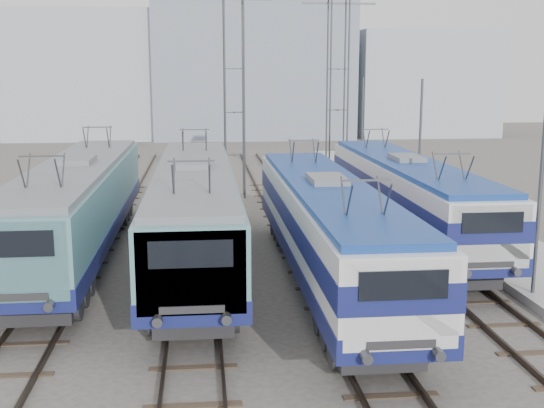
{
  "coord_description": "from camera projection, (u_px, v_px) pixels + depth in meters",
  "views": [
    {
      "loc": [
        -1.94,
        -18.05,
        7.25
      ],
      "look_at": [
        0.66,
        7.0,
        2.41
      ],
      "focal_mm": 45.0,
      "sensor_mm": 36.0,
      "label": 1
    }
  ],
  "objects": [
    {
      "name": "locomotive_center_right",
      "position": [
        327.0,
        223.0,
        23.03
      ],
      "size": [
        2.82,
        17.84,
        3.35
      ],
      "color": "navy",
      "rests_on": "ground"
    },
    {
      "name": "building_west",
      "position": [
        93.0,
        75.0,
        77.01
      ],
      "size": [
        18.0,
        12.0,
        14.0
      ],
      "primitive_type": "cube",
      "color": "#A0ABB4",
      "rests_on": "ground"
    },
    {
      "name": "mast_mid",
      "position": [
        419.0,
        152.0,
        33.08
      ],
      "size": [
        0.12,
        0.12,
        7.0
      ],
      "primitive_type": "cylinder",
      "color": "#3F4247",
      "rests_on": "ground"
    },
    {
      "name": "building_east",
      "position": [
        419.0,
        84.0,
        81.05
      ],
      "size": [
        16.0,
        12.0,
        12.0
      ],
      "primitive_type": "cube",
      "color": "#A0ABB4",
      "rests_on": "ground"
    },
    {
      "name": "building_center",
      "position": [
        252.0,
        58.0,
        78.46
      ],
      "size": [
        22.0,
        14.0,
        18.0
      ],
      "primitive_type": "cube",
      "color": "gray",
      "rests_on": "ground"
    },
    {
      "name": "platform",
      "position": [
        500.0,
        249.0,
        28.02
      ],
      "size": [
        4.0,
        70.0,
        0.3
      ],
      "primitive_type": "cube",
      "color": "#9E9E99",
      "rests_on": "ground"
    },
    {
      "name": "ground",
      "position": [
        274.0,
        335.0,
        19.2
      ],
      "size": [
        160.0,
        160.0,
        0.0
      ],
      "primitive_type": "plane",
      "color": "#514C47"
    },
    {
      "name": "mast_front",
      "position": [
        540.0,
        195.0,
        21.36
      ],
      "size": [
        0.12,
        0.12,
        7.0
      ],
      "primitive_type": "cylinder",
      "color": "#3F4247",
      "rests_on": "ground"
    },
    {
      "name": "locomotive_far_left",
      "position": [
        78.0,
        202.0,
        26.33
      ],
      "size": [
        2.98,
        18.85,
        3.55
      ],
      "color": "navy",
      "rests_on": "ground"
    },
    {
      "name": "catenary_tower_west",
      "position": [
        234.0,
        84.0,
        39.43
      ],
      "size": [
        4.5,
        1.2,
        12.0
      ],
      "color": "#3F4247",
      "rests_on": "ground"
    },
    {
      "name": "catenary_tower_east",
      "position": [
        338.0,
        83.0,
        42.04
      ],
      "size": [
        4.5,
        1.2,
        12.0
      ],
      "color": "#3F4247",
      "rests_on": "ground"
    },
    {
      "name": "mast_rear",
      "position": [
        362.0,
        131.0,
        44.8
      ],
      "size": [
        0.12,
        0.12,
        7.0
      ],
      "primitive_type": "cylinder",
      "color": "#3F4247",
      "rests_on": "ground"
    },
    {
      "name": "locomotive_center_left",
      "position": [
        194.0,
        208.0,
        25.39
      ],
      "size": [
        2.96,
        18.71,
        3.52
      ],
      "color": "navy",
      "rests_on": "ground"
    },
    {
      "name": "locomotive_far_right",
      "position": [
        407.0,
        192.0,
        29.09
      ],
      "size": [
        2.8,
        17.67,
        3.32
      ],
      "color": "navy",
      "rests_on": "ground"
    }
  ]
}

